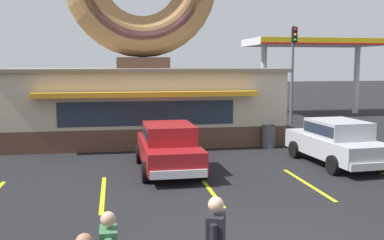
# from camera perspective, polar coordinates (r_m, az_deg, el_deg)

# --- Properties ---
(donut_shop_building) EXTENTS (12.30, 6.75, 10.96)m
(donut_shop_building) POSITION_cam_1_polar(r_m,az_deg,el_deg) (21.28, -6.31, 7.58)
(donut_shop_building) COLOR brown
(donut_shop_building) RESTS_ON ground
(car_silver) EXTENTS (2.20, 4.66, 1.60)m
(car_silver) POSITION_cam_1_polar(r_m,az_deg,el_deg) (16.69, 17.84, -2.48)
(car_silver) COLOR #B2B5BA
(car_silver) RESTS_ON ground
(car_red) EXTENTS (2.03, 4.58, 1.60)m
(car_red) POSITION_cam_1_polar(r_m,az_deg,el_deg) (14.96, -3.00, -3.23)
(car_red) COLOR maroon
(car_red) RESTS_ON ground
(trash_bin) EXTENTS (0.57, 0.57, 0.97)m
(trash_bin) POSITION_cam_1_polar(r_m,az_deg,el_deg) (19.42, 9.70, -2.04)
(trash_bin) COLOR #51565B
(trash_bin) RESTS_ON ground
(traffic_light_pole) EXTENTS (0.28, 0.47, 5.80)m
(traffic_light_pole) POSITION_cam_1_polar(r_m,az_deg,el_deg) (27.49, 12.70, 7.28)
(traffic_light_pole) COLOR #595B60
(traffic_light_pole) RESTS_ON ground
(gas_station_canopy) EXTENTS (9.00, 4.46, 5.30)m
(gas_station_canopy) POSITION_cam_1_polar(r_m,az_deg,el_deg) (32.97, 15.01, 9.16)
(gas_station_canopy) COLOR silver
(gas_station_canopy) RESTS_ON ground
(parking_stripe_left) EXTENTS (0.12, 3.60, 0.01)m
(parking_stripe_left) POSITION_cam_1_polar(r_m,az_deg,el_deg) (12.80, -11.25, -9.14)
(parking_stripe_left) COLOR yellow
(parking_stripe_left) RESTS_ON ground
(parking_stripe_mid_left) EXTENTS (0.12, 3.60, 0.01)m
(parking_stripe_mid_left) POSITION_cam_1_polar(r_m,az_deg,el_deg) (13.06, 2.18, -8.68)
(parking_stripe_mid_left) COLOR yellow
(parking_stripe_mid_left) RESTS_ON ground
(parking_stripe_centre) EXTENTS (0.12, 3.60, 0.01)m
(parking_stripe_centre) POSITION_cam_1_polar(r_m,az_deg,el_deg) (13.98, 14.41, -7.84)
(parking_stripe_centre) COLOR yellow
(parking_stripe_centre) RESTS_ON ground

